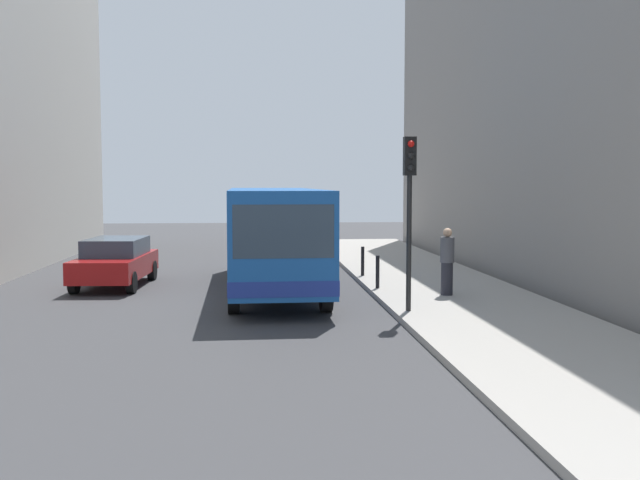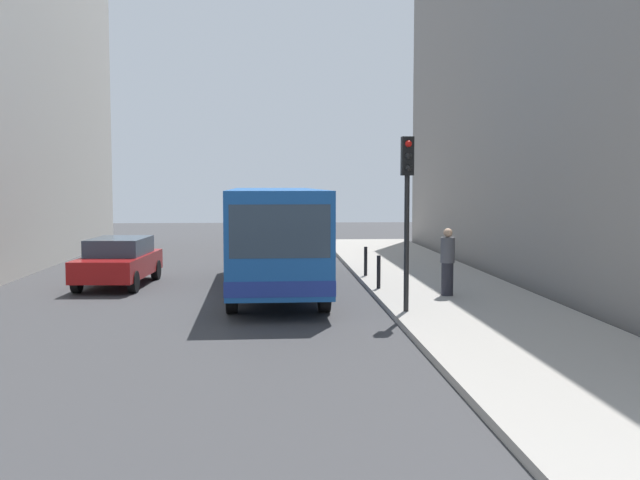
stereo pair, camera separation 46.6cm
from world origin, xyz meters
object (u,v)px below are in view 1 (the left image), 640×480
at_px(car_beside_bus, 116,261).
at_px(traffic_light, 410,190).
at_px(bollard_mid, 363,261).
at_px(bus, 273,232).
at_px(pedestrian_near_signal, 447,261).
at_px(bollard_near, 378,272).

bearing_deg(car_beside_bus, traffic_light, 146.29).
bearing_deg(bollard_mid, bus, -148.00).
height_order(bus, car_beside_bus, bus).
bearing_deg(pedestrian_near_signal, traffic_light, -134.07).
relative_size(bollard_mid, pedestrian_near_signal, 0.52).
bearing_deg(car_beside_bus, bollard_near, 167.95).
bearing_deg(traffic_light, bus, 122.23).
distance_m(car_beside_bus, pedestrian_near_signal, 10.11).
bearing_deg(pedestrian_near_signal, bus, 140.63).
bearing_deg(traffic_light, bollard_mid, 90.85).
xyz_separation_m(bollard_near, pedestrian_near_signal, (1.65, -1.45, 0.44)).
bearing_deg(pedestrian_near_signal, car_beside_bus, 148.31).
height_order(traffic_light, bollard_mid, traffic_light).
bearing_deg(traffic_light, car_beside_bus, 142.88).
bearing_deg(bus, traffic_light, 121.19).
height_order(bollard_mid, pedestrian_near_signal, pedestrian_near_signal).
bearing_deg(bollard_mid, car_beside_bus, -174.26).
distance_m(bollard_mid, pedestrian_near_signal, 4.71).
distance_m(car_beside_bus, bollard_near, 8.09).
xyz_separation_m(car_beside_bus, traffic_light, (7.89, -5.97, 2.22)).
height_order(bus, bollard_mid, bus).
distance_m(traffic_light, pedestrian_near_signal, 3.43).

